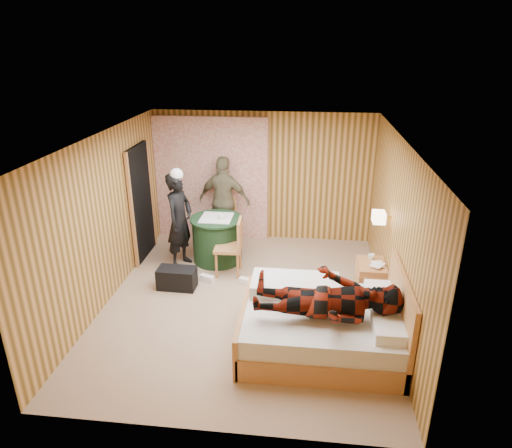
# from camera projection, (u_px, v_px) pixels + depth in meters

# --- Properties ---
(floor) EXTENTS (4.20, 5.00, 0.01)m
(floor) POSITION_uv_depth(u_px,v_px,m) (246.00, 302.00, 6.97)
(floor) COLOR #9D8467
(floor) RESTS_ON ground
(ceiling) EXTENTS (4.20, 5.00, 0.01)m
(ceiling) POSITION_uv_depth(u_px,v_px,m) (244.00, 139.00, 6.02)
(ceiling) COLOR silver
(ceiling) RESTS_ON wall_back
(wall_back) EXTENTS (4.20, 0.02, 2.50)m
(wall_back) POSITION_uv_depth(u_px,v_px,m) (263.00, 177.00, 8.80)
(wall_back) COLOR tan
(wall_back) RESTS_ON floor
(wall_left) EXTENTS (0.02, 5.00, 2.50)m
(wall_left) POSITION_uv_depth(u_px,v_px,m) (104.00, 220.00, 6.72)
(wall_left) COLOR tan
(wall_left) RESTS_ON floor
(wall_right) EXTENTS (0.02, 5.00, 2.50)m
(wall_right) POSITION_uv_depth(u_px,v_px,m) (396.00, 233.00, 6.28)
(wall_right) COLOR tan
(wall_right) RESTS_ON floor
(curtain) EXTENTS (2.20, 0.08, 2.40)m
(curtain) POSITION_uv_depth(u_px,v_px,m) (211.00, 179.00, 8.86)
(curtain) COLOR #EEE6CE
(curtain) RESTS_ON floor
(doorway) EXTENTS (0.06, 0.90, 2.05)m
(doorway) POSITION_uv_depth(u_px,v_px,m) (141.00, 203.00, 8.09)
(doorway) COLOR black
(doorway) RESTS_ON floor
(wall_lamp) EXTENTS (0.26, 0.24, 0.16)m
(wall_lamp) POSITION_uv_depth(u_px,v_px,m) (379.00, 217.00, 6.69)
(wall_lamp) COLOR gold
(wall_lamp) RESTS_ON wall_right
(bed) EXTENTS (2.01, 1.58, 1.09)m
(bed) POSITION_uv_depth(u_px,v_px,m) (322.00, 325.00, 5.86)
(bed) COLOR tan
(bed) RESTS_ON floor
(nightstand) EXTENTS (0.44, 0.60, 0.57)m
(nightstand) POSITION_uv_depth(u_px,v_px,m) (370.00, 280.00, 7.00)
(nightstand) COLOR tan
(nightstand) RESTS_ON floor
(round_table) EXTENTS (0.93, 0.93, 0.83)m
(round_table) POSITION_uv_depth(u_px,v_px,m) (217.00, 239.00, 8.13)
(round_table) COLOR #1B3B1F
(round_table) RESTS_ON floor
(chair_far) EXTENTS (0.44, 0.44, 0.93)m
(chair_far) POSITION_uv_depth(u_px,v_px,m) (225.00, 218.00, 8.75)
(chair_far) COLOR tan
(chair_far) RESTS_ON floor
(chair_near) EXTENTS (0.46, 0.46, 0.98)m
(chair_near) POSITION_uv_depth(u_px,v_px,m) (233.00, 243.00, 7.60)
(chair_near) COLOR tan
(chair_near) RESTS_ON floor
(duffel_bag) EXTENTS (0.61, 0.34, 0.34)m
(duffel_bag) POSITION_uv_depth(u_px,v_px,m) (177.00, 278.00, 7.30)
(duffel_bag) COLOR black
(duffel_bag) RESTS_ON floor
(sneaker_left) EXTENTS (0.26, 0.18, 0.11)m
(sneaker_left) POSITION_uv_depth(u_px,v_px,m) (207.00, 278.00, 7.53)
(sneaker_left) COLOR white
(sneaker_left) RESTS_ON floor
(sneaker_right) EXTENTS (0.27, 0.18, 0.11)m
(sneaker_right) POSITION_uv_depth(u_px,v_px,m) (247.00, 282.00, 7.43)
(sneaker_right) COLOR white
(sneaker_right) RESTS_ON floor
(woman_standing) EXTENTS (0.55, 0.70, 1.68)m
(woman_standing) POSITION_uv_depth(u_px,v_px,m) (179.00, 221.00, 7.80)
(woman_standing) COLOR black
(woman_standing) RESTS_ON floor
(man_at_table) EXTENTS (1.07, 0.59, 1.72)m
(man_at_table) POSITION_uv_depth(u_px,v_px,m) (224.00, 201.00, 8.68)
(man_at_table) COLOR #736B4D
(man_at_table) RESTS_ON floor
(man_on_bed) EXTENTS (0.86, 0.67, 1.77)m
(man_on_bed) POSITION_uv_depth(u_px,v_px,m) (328.00, 289.00, 5.40)
(man_on_bed) COLOR #641609
(man_on_bed) RESTS_ON bed
(book_lower) EXTENTS (0.19, 0.24, 0.02)m
(book_lower) POSITION_uv_depth(u_px,v_px,m) (372.00, 264.00, 6.84)
(book_lower) COLOR white
(book_lower) RESTS_ON nightstand
(book_upper) EXTENTS (0.26, 0.28, 0.02)m
(book_upper) POSITION_uv_depth(u_px,v_px,m) (373.00, 263.00, 6.84)
(book_upper) COLOR white
(book_upper) RESTS_ON nightstand
(cup_nightstand) EXTENTS (0.12, 0.12, 0.09)m
(cup_nightstand) POSITION_uv_depth(u_px,v_px,m) (371.00, 257.00, 7.00)
(cup_nightstand) COLOR white
(cup_nightstand) RESTS_ON nightstand
(cup_table) EXTENTS (0.12, 0.12, 0.10)m
(cup_table) POSITION_uv_depth(u_px,v_px,m) (221.00, 216.00, 7.90)
(cup_table) COLOR white
(cup_table) RESTS_ON round_table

